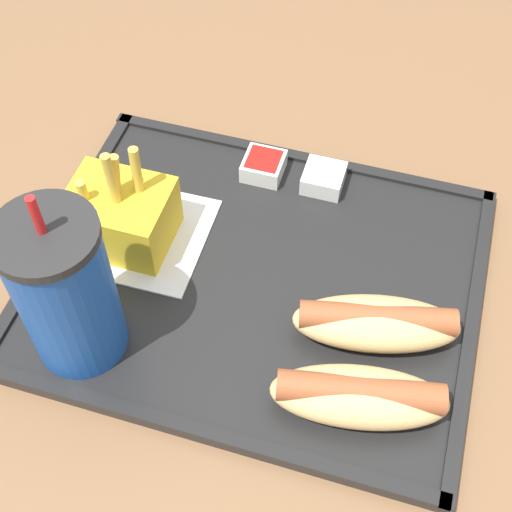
% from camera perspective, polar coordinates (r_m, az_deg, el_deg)
% --- Properties ---
extents(dining_table, '(1.17, 1.12, 0.78)m').
position_cam_1_polar(dining_table, '(1.02, 0.19, -13.62)').
color(dining_table, brown).
rests_on(dining_table, ground_plane).
extents(food_tray, '(0.41, 0.33, 0.01)m').
position_cam_1_polar(food_tray, '(0.66, -0.00, -1.79)').
color(food_tray, black).
rests_on(food_tray, dining_table).
extents(paper_napkin, '(0.14, 0.12, 0.00)m').
position_cam_1_polar(paper_napkin, '(0.70, -9.83, 1.92)').
color(paper_napkin, white).
rests_on(paper_napkin, food_tray).
extents(soda_cup, '(0.08, 0.08, 0.19)m').
position_cam_1_polar(soda_cup, '(0.58, -15.01, -2.74)').
color(soda_cup, '#194CA5').
rests_on(soda_cup, food_tray).
extents(hot_dog_far, '(0.15, 0.08, 0.04)m').
position_cam_1_polar(hot_dog_far, '(0.58, 8.27, -11.01)').
color(hot_dog_far, '#DBB270').
rests_on(hot_dog_far, food_tray).
extents(hot_dog_near, '(0.15, 0.08, 0.04)m').
position_cam_1_polar(hot_dog_near, '(0.61, 9.61, -5.27)').
color(hot_dog_near, '#DBB270').
rests_on(hot_dog_near, food_tray).
extents(fries_carton, '(0.09, 0.07, 0.11)m').
position_cam_1_polar(fries_carton, '(0.67, -10.79, 3.22)').
color(fries_carton, gold).
rests_on(fries_carton, food_tray).
extents(sauce_cup_mayo, '(0.04, 0.04, 0.02)m').
position_cam_1_polar(sauce_cup_mayo, '(0.73, 5.44, 6.26)').
color(sauce_cup_mayo, silver).
rests_on(sauce_cup_mayo, food_tray).
extents(sauce_cup_ketchup, '(0.04, 0.04, 0.02)m').
position_cam_1_polar(sauce_cup_ketchup, '(0.73, 0.61, 7.25)').
color(sauce_cup_ketchup, silver).
rests_on(sauce_cup_ketchup, food_tray).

